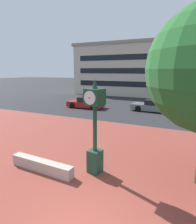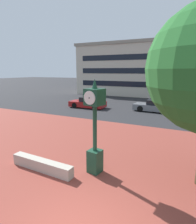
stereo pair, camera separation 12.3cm
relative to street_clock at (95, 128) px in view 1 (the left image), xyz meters
The scene contains 6 objects.
plaza_brick_paving 2.36m from the street_clock, 16.15° to the left, with size 44.00×15.34×0.01m, color brown.
planter_wall 2.96m from the street_clock, 157.10° to the right, with size 3.20×0.40×0.50m, color #ADA393.
street_clock is the anchor object (origin of this frame).
car_street_mid 14.93m from the street_clock, 120.05° to the left, with size 4.37×2.00×1.28m.
car_street_distant 14.16m from the street_clock, 88.86° to the left, with size 4.65×2.00×1.28m.
civic_building 31.97m from the street_clock, 93.34° to the left, with size 29.02×15.71×9.21m.
Camera 1 is at (2.15, -3.48, 4.35)m, focal length 30.31 mm.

